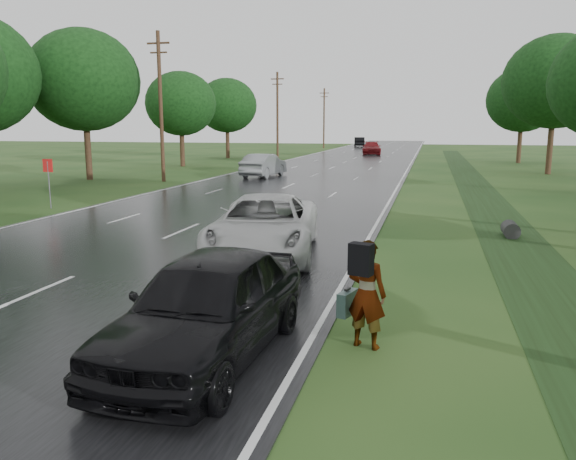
% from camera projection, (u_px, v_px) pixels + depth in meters
% --- Properties ---
extents(ground, '(220.00, 220.00, 0.00)m').
position_uv_depth(ground, '(33.00, 295.00, 12.83)').
color(ground, '#1E3F16').
rests_on(ground, ground).
extents(road, '(14.00, 180.00, 0.04)m').
position_uv_depth(road, '(340.00, 164.00, 55.71)').
color(road, black).
rests_on(road, ground).
extents(edge_stripe_east, '(0.12, 180.00, 0.01)m').
position_uv_depth(edge_stripe_east, '(410.00, 165.00, 54.07)').
color(edge_stripe_east, silver).
rests_on(edge_stripe_east, road).
extents(edge_stripe_west, '(0.12, 180.00, 0.01)m').
position_uv_depth(edge_stripe_west, '(275.00, 163.00, 57.33)').
color(edge_stripe_west, silver).
rests_on(edge_stripe_west, road).
extents(center_line, '(0.12, 180.00, 0.01)m').
position_uv_depth(center_line, '(340.00, 164.00, 55.70)').
color(center_line, silver).
rests_on(center_line, road).
extents(drainage_ditch, '(2.20, 120.00, 0.56)m').
position_uv_depth(drainage_ditch, '(487.00, 203.00, 27.87)').
color(drainage_ditch, black).
rests_on(drainage_ditch, ground).
extents(road_sign, '(0.50, 0.06, 2.30)m').
position_uv_depth(road_sign, '(48.00, 173.00, 26.01)').
color(road_sign, slate).
rests_on(road_sign, ground).
extents(utility_pole_mid, '(1.60, 0.26, 10.00)m').
position_uv_depth(utility_pole_mid, '(161.00, 105.00, 37.92)').
color(utility_pole_mid, '#3C2518').
rests_on(utility_pole_mid, ground).
extents(utility_pole_far, '(1.60, 0.26, 10.00)m').
position_uv_depth(utility_pole_far, '(277.00, 114.00, 66.51)').
color(utility_pole_far, '#3C2518').
rests_on(utility_pole_far, ground).
extents(utility_pole_distant, '(1.60, 0.26, 10.00)m').
position_uv_depth(utility_pole_distant, '(324.00, 117.00, 95.10)').
color(utility_pole_distant, '#3C2518').
rests_on(utility_pole_distant, ground).
extents(tree_east_d, '(8.00, 8.00, 10.76)m').
position_uv_depth(tree_east_d, '(555.00, 82.00, 43.43)').
color(tree_east_d, '#3C2518').
rests_on(tree_east_d, ground).
extents(tree_east_f, '(7.20, 7.20, 9.62)m').
position_uv_depth(tree_east_f, '(523.00, 100.00, 56.99)').
color(tree_east_f, '#3C2518').
rests_on(tree_east_f, ground).
extents(tree_west_c, '(7.80, 7.80, 10.43)m').
position_uv_depth(tree_west_c, '(83.00, 80.00, 39.00)').
color(tree_west_c, '#3C2518').
rests_on(tree_west_c, ground).
extents(tree_west_d, '(6.60, 6.60, 8.80)m').
position_uv_depth(tree_west_d, '(181.00, 104.00, 52.35)').
color(tree_west_d, '#3C2518').
rests_on(tree_west_d, ground).
extents(tree_west_f, '(7.00, 7.00, 9.29)m').
position_uv_depth(tree_west_f, '(227.00, 105.00, 65.78)').
color(tree_west_f, '#3C2518').
rests_on(tree_west_f, ground).
extents(pedestrian, '(0.93, 0.93, 1.92)m').
position_uv_depth(pedestrian, '(365.00, 292.00, 9.66)').
color(pedestrian, '#A5998C').
rests_on(pedestrian, ground).
extents(white_pickup, '(3.88, 6.71, 1.76)m').
position_uv_depth(white_pickup, '(264.00, 226.00, 16.45)').
color(white_pickup, silver).
rests_on(white_pickup, road).
extents(dark_sedan, '(2.35, 5.30, 1.77)m').
position_uv_depth(dark_sedan, '(207.00, 305.00, 9.16)').
color(dark_sedan, black).
rests_on(dark_sedan, road).
extents(silver_sedan, '(2.28, 5.36, 1.72)m').
position_uv_depth(silver_sedan, '(264.00, 165.00, 41.79)').
color(silver_sedan, gray).
rests_on(silver_sedan, road).
extents(far_car_red, '(3.07, 6.05, 1.68)m').
position_uv_depth(far_car_red, '(371.00, 148.00, 74.32)').
color(far_car_red, maroon).
rests_on(far_car_red, road).
extents(far_car_dark, '(2.50, 5.38, 1.71)m').
position_uv_depth(far_car_dark, '(359.00, 142.00, 101.73)').
color(far_car_dark, black).
rests_on(far_car_dark, road).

